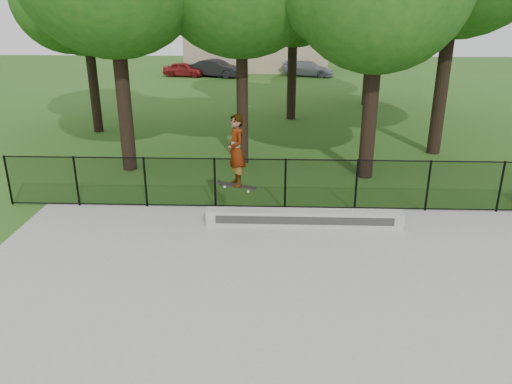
% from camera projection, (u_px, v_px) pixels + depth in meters
% --- Properties ---
extents(ground, '(100.00, 100.00, 0.00)m').
position_uv_depth(ground, '(290.00, 339.00, 8.89)').
color(ground, '#2A5618').
rests_on(ground, ground).
extents(concrete_slab, '(14.00, 12.00, 0.06)m').
position_uv_depth(concrete_slab, '(290.00, 338.00, 8.88)').
color(concrete_slab, '#979692').
rests_on(concrete_slab, ground).
extents(grind_ledge, '(5.17, 0.40, 0.44)m').
position_uv_depth(grind_ledge, '(304.00, 218.00, 13.16)').
color(grind_ledge, '#B2B1AC').
rests_on(grind_ledge, concrete_slab).
extents(car_a, '(3.51, 1.95, 1.14)m').
position_uv_depth(car_a, '(184.00, 69.00, 40.05)').
color(car_a, maroon).
rests_on(car_a, ground).
extents(car_b, '(4.02, 2.65, 1.36)m').
position_uv_depth(car_b, '(216.00, 68.00, 39.75)').
color(car_b, black).
rests_on(car_b, ground).
extents(car_c, '(4.08, 2.87, 1.18)m').
position_uv_depth(car_c, '(309.00, 69.00, 40.29)').
color(car_c, '#8E93A0').
rests_on(car_c, ground).
extents(skater_airborne, '(0.84, 0.79, 1.99)m').
position_uv_depth(skater_airborne, '(236.00, 151.00, 12.44)').
color(skater_airborne, black).
rests_on(skater_airborne, ground).
extents(chainlink_fence, '(16.06, 0.06, 1.50)m').
position_uv_depth(chainlink_fence, '(285.00, 184.00, 14.11)').
color(chainlink_fence, black).
rests_on(chainlink_fence, concrete_slab).
extents(distant_building, '(12.40, 6.40, 4.30)m').
position_uv_depth(distant_building, '(257.00, 44.00, 43.67)').
color(distant_building, tan).
rests_on(distant_building, ground).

